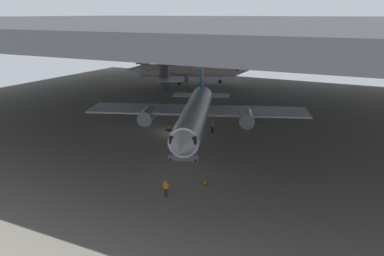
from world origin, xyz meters
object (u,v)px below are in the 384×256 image
(airplane_main, at_px, (195,114))
(crew_worker_near_nose, at_px, (166,188))
(airplane_distant, at_px, (186,71))
(boarding_stairs, at_px, (183,153))
(traffic_cone_orange, at_px, (205,182))
(crew_worker_by_stairs, at_px, (195,147))

(airplane_main, distance_m, crew_worker_near_nose, 19.85)
(airplane_main, height_order, airplane_distant, airplane_main)
(airplane_main, relative_size, airplane_distant, 1.13)
(boarding_stairs, bearing_deg, traffic_cone_orange, -45.59)
(crew_worker_by_stairs, height_order, airplane_distant, airplane_distant)
(airplane_main, bearing_deg, traffic_cone_orange, -59.86)
(boarding_stairs, height_order, airplane_distant, airplane_distant)
(airplane_main, distance_m, boarding_stairs, 9.69)
(traffic_cone_orange, bearing_deg, crew_worker_by_stairs, 123.15)
(crew_worker_by_stairs, relative_size, airplane_distant, 0.06)
(crew_worker_near_nose, xyz_separation_m, crew_worker_by_stairs, (-2.85, 11.75, 0.04))
(boarding_stairs, distance_m, crew_worker_near_nose, 10.37)
(airplane_distant, bearing_deg, boarding_stairs, -62.28)
(crew_worker_near_nose, bearing_deg, crew_worker_by_stairs, 103.66)
(airplane_main, bearing_deg, crew_worker_by_stairs, -63.38)
(crew_worker_near_nose, distance_m, traffic_cone_orange, 4.69)
(airplane_main, height_order, crew_worker_near_nose, airplane_main)
(boarding_stairs, xyz_separation_m, airplane_distant, (-25.07, 47.70, 2.43))
(boarding_stairs, distance_m, traffic_cone_orange, 7.92)
(airplane_distant, bearing_deg, crew_worker_near_nose, -63.64)
(airplane_main, bearing_deg, airplane_distant, 119.72)
(crew_worker_near_nose, relative_size, crew_worker_by_stairs, 0.96)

